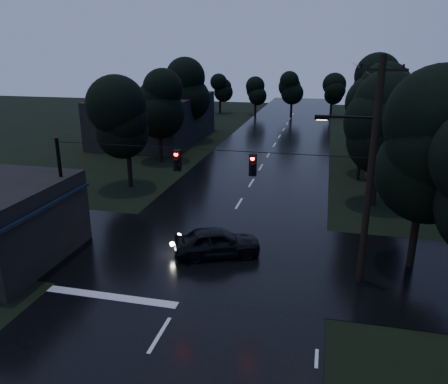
% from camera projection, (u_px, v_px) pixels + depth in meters
% --- Properties ---
extents(main_road, '(12.00, 120.00, 0.02)m').
position_uv_depth(main_road, '(261.00, 168.00, 39.43)').
color(main_road, black).
rests_on(main_road, ground).
extents(cross_street, '(60.00, 9.00, 0.02)m').
position_uv_depth(cross_street, '(209.00, 254.00, 22.78)').
color(cross_street, black).
rests_on(cross_street, ground).
extents(building_far_right, '(10.00, 14.00, 4.40)m').
position_uv_depth(building_far_right, '(422.00, 142.00, 39.39)').
color(building_far_right, black).
rests_on(building_far_right, ground).
extents(building_far_left, '(10.00, 16.00, 5.00)m').
position_uv_depth(building_far_left, '(156.00, 118.00, 50.95)').
color(building_far_left, black).
rests_on(building_far_left, ground).
extents(utility_pole_main, '(3.50, 0.30, 10.00)m').
position_uv_depth(utility_pole_main, '(369.00, 170.00, 18.60)').
color(utility_pole_main, black).
rests_on(utility_pole_main, ground).
extents(utility_pole_far, '(2.00, 0.30, 7.50)m').
position_uv_depth(utility_pole_far, '(362.00, 133.00, 34.56)').
color(utility_pole_far, black).
rests_on(utility_pole_far, ground).
extents(anchor_pole_left, '(0.18, 0.18, 6.00)m').
position_uv_depth(anchor_pole_left, '(63.00, 195.00, 22.56)').
color(anchor_pole_left, black).
rests_on(anchor_pole_left, ground).
extents(span_signals, '(15.00, 0.37, 1.12)m').
position_uv_depth(span_signals, '(213.00, 162.00, 20.09)').
color(span_signals, black).
rests_on(span_signals, ground).
extents(tree_corner_near, '(4.48, 4.48, 9.44)m').
position_uv_depth(tree_corner_near, '(427.00, 147.00, 19.66)').
color(tree_corner_near, black).
rests_on(tree_corner_near, ground).
extents(tree_left_a, '(3.92, 3.92, 8.26)m').
position_uv_depth(tree_left_a, '(126.00, 119.00, 32.36)').
color(tree_left_a, black).
rests_on(tree_left_a, ground).
extents(tree_left_b, '(4.20, 4.20, 8.85)m').
position_uv_depth(tree_left_b, '(158.00, 102.00, 39.77)').
color(tree_left_b, black).
rests_on(tree_left_b, ground).
extents(tree_left_c, '(4.48, 4.48, 9.44)m').
position_uv_depth(tree_left_c, '(186.00, 88.00, 49.03)').
color(tree_left_c, black).
rests_on(tree_left_c, ground).
extents(tree_right_a, '(4.20, 4.20, 8.85)m').
position_uv_depth(tree_right_a, '(382.00, 123.00, 28.31)').
color(tree_right_a, black).
rests_on(tree_right_a, ground).
extents(tree_right_b, '(4.48, 4.48, 9.44)m').
position_uv_depth(tree_right_b, '(380.00, 103.00, 35.47)').
color(tree_right_b, black).
rests_on(tree_right_b, ground).
extents(tree_right_c, '(4.76, 4.76, 10.03)m').
position_uv_depth(tree_right_c, '(376.00, 88.00, 44.47)').
color(tree_right_c, black).
rests_on(tree_right_c, ground).
extents(car, '(4.78, 3.26, 1.51)m').
position_uv_depth(car, '(217.00, 242.00, 22.41)').
color(car, black).
rests_on(car, ground).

